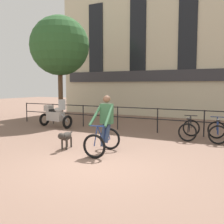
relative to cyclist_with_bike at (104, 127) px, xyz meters
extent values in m
plane|color=#7A5B4C|center=(0.37, -1.29, -0.76)|extent=(60.00, 60.00, 0.00)
cylinder|color=black|center=(-7.13, 3.91, -0.24)|extent=(0.05, 0.05, 1.05)
cylinder|color=black|center=(-5.25, 3.91, -0.24)|extent=(0.05, 0.05, 1.05)
cylinder|color=black|center=(-3.38, 3.91, -0.24)|extent=(0.05, 0.05, 1.05)
cylinder|color=black|center=(-1.50, 3.91, -0.24)|extent=(0.05, 0.05, 1.05)
cylinder|color=black|center=(0.37, 3.91, -0.24)|extent=(0.05, 0.05, 1.05)
cylinder|color=black|center=(2.25, 3.91, -0.24)|extent=(0.05, 0.05, 1.05)
cylinder|color=black|center=(0.37, 3.91, 0.26)|extent=(15.00, 0.04, 0.04)
cylinder|color=black|center=(0.37, 3.91, -0.19)|extent=(15.00, 0.04, 0.04)
cube|color=beige|center=(0.37, 9.71, 3.82)|extent=(18.00, 0.60, 9.17)
cube|color=#333338|center=(0.37, 9.35, 1.84)|extent=(17.10, 0.12, 0.70)
cube|color=black|center=(-5.93, 9.38, 4.28)|extent=(1.10, 0.06, 5.14)
cube|color=black|center=(-2.78, 9.38, 4.28)|extent=(1.10, 0.06, 5.14)
cube|color=black|center=(0.37, 9.38, 4.28)|extent=(1.10, 0.06, 5.14)
torus|color=black|center=(0.06, -0.68, -0.42)|extent=(0.68, 0.13, 0.68)
torus|color=black|center=(-0.04, 0.41, -0.42)|extent=(0.68, 0.13, 0.68)
cylinder|color=navy|center=(0.02, -0.26, -0.19)|extent=(0.08, 0.49, 0.60)
cylinder|color=navy|center=(-0.01, 0.07, -0.22)|extent=(0.06, 0.23, 0.52)
cylinder|color=navy|center=(0.02, -0.16, 0.07)|extent=(0.10, 0.66, 0.10)
cylinder|color=navy|center=(-0.02, 0.19, -0.45)|extent=(0.07, 0.44, 0.08)
cylinder|color=navy|center=(-0.03, 0.29, -0.19)|extent=(0.05, 0.27, 0.47)
cylinder|color=navy|center=(0.05, -0.59, -0.16)|extent=(0.05, 0.23, 0.54)
cylinder|color=navy|center=(0.05, -0.49, 0.10)|extent=(0.48, 0.08, 0.03)
cube|color=black|center=(-0.02, 0.17, 0.06)|extent=(0.14, 0.25, 0.05)
cube|color=#33603D|center=(-0.02, 0.17, 0.39)|extent=(0.38, 0.25, 0.60)
sphere|color=brown|center=(-0.02, 0.17, 0.83)|extent=(0.22, 0.22, 0.22)
cylinder|color=#33603D|center=(-0.19, -0.18, 0.37)|extent=(0.08, 0.71, 0.60)
cylinder|color=#33603D|center=(0.22, -0.14, 0.37)|extent=(0.21, 0.72, 0.60)
cylinder|color=navy|center=(-0.08, 0.07, -0.25)|extent=(0.17, 0.32, 0.69)
cylinder|color=navy|center=(0.06, 0.08, -0.19)|extent=(0.11, 0.30, 0.58)
ellipsoid|color=#332D28|center=(-1.32, -0.10, -0.37)|extent=(0.35, 0.60, 0.27)
cylinder|color=#332D28|center=(-1.27, -0.32, -0.35)|extent=(0.17, 0.17, 0.16)
sphere|color=#332D28|center=(-1.23, -0.48, -0.30)|extent=(0.20, 0.20, 0.20)
cone|color=#332D28|center=(-1.21, -0.56, -0.31)|extent=(0.13, 0.14, 0.11)
cylinder|color=#332D28|center=(-1.40, 0.23, -0.32)|extent=(0.09, 0.19, 0.10)
cylinder|color=#332D28|center=(-1.35, -0.29, -0.59)|extent=(0.06, 0.06, 0.34)
cylinder|color=#332D28|center=(-1.21, -0.26, -0.59)|extent=(0.06, 0.06, 0.34)
cylinder|color=#332D28|center=(-1.43, 0.06, -0.59)|extent=(0.06, 0.06, 0.34)
cylinder|color=#332D28|center=(-1.29, 0.09, -0.59)|extent=(0.06, 0.06, 0.34)
torus|color=black|center=(-3.67, 3.04, -0.45)|extent=(0.19, 0.63, 0.62)
torus|color=black|center=(-5.23, 3.21, -0.45)|extent=(0.19, 0.63, 0.62)
cube|color=#B7B2AD|center=(-4.45, 3.12, -0.23)|extent=(0.90, 0.49, 0.44)
ellipsoid|color=#B7B2AD|center=(-4.26, 3.10, 0.07)|extent=(0.51, 0.37, 0.24)
cube|color=black|center=(-4.56, 3.13, 0.04)|extent=(0.59, 0.36, 0.10)
cylinder|color=#B2B2B7|center=(-3.87, 3.06, -0.27)|extent=(0.44, 0.11, 0.41)
cube|color=silver|center=(-4.00, 3.07, 0.34)|extent=(0.08, 0.44, 0.50)
cube|color=#B7B2AD|center=(-4.90, 3.17, 0.13)|extent=(0.36, 0.39, 0.28)
torus|color=black|center=(1.79, 3.78, -0.43)|extent=(0.66, 0.10, 0.66)
torus|color=black|center=(1.86, 2.73, -0.43)|extent=(0.66, 0.10, 0.66)
cylinder|color=black|center=(1.81, 3.37, -0.20)|extent=(0.06, 0.47, 0.58)
cylinder|color=black|center=(1.84, 3.06, -0.24)|extent=(0.05, 0.22, 0.51)
cylinder|color=black|center=(1.82, 3.28, 0.05)|extent=(0.08, 0.63, 0.10)
cylinder|color=black|center=(1.84, 2.94, -0.46)|extent=(0.05, 0.42, 0.07)
cylinder|color=black|center=(1.85, 2.85, -0.21)|extent=(0.04, 0.25, 0.46)
cylinder|color=black|center=(1.79, 3.69, -0.18)|extent=(0.04, 0.21, 0.52)
cylinder|color=black|center=(1.80, 3.59, 0.08)|extent=(0.48, 0.06, 0.03)
cube|color=black|center=(1.84, 2.96, 0.03)|extent=(0.14, 0.25, 0.05)
torus|color=black|center=(2.72, 3.78, -0.43)|extent=(0.66, 0.16, 0.66)
torus|color=black|center=(2.88, 2.74, -0.43)|extent=(0.66, 0.16, 0.66)
cylinder|color=navy|center=(2.78, 3.37, -0.20)|extent=(0.10, 0.47, 0.58)
cylinder|color=navy|center=(2.83, 3.06, -0.24)|extent=(0.06, 0.22, 0.51)
cylinder|color=navy|center=(2.80, 3.28, 0.05)|extent=(0.13, 0.63, 0.10)
cylinder|color=navy|center=(2.85, 2.95, -0.46)|extent=(0.09, 0.42, 0.07)
cylinder|color=navy|center=(2.86, 2.85, -0.21)|extent=(0.06, 0.25, 0.46)
cylinder|color=navy|center=(2.73, 3.68, -0.18)|extent=(0.06, 0.21, 0.52)
cylinder|color=navy|center=(2.75, 3.59, 0.08)|extent=(0.48, 0.10, 0.03)
cube|color=black|center=(2.84, 2.97, 0.03)|extent=(0.16, 0.26, 0.05)
cylinder|color=brown|center=(-5.62, 5.01, 0.88)|extent=(0.26, 0.26, 3.28)
sphere|color=#2D5B2D|center=(-5.62, 5.01, 3.41)|extent=(3.24, 3.24, 3.24)
camera|label=1|loc=(3.74, -6.66, 1.22)|focal=42.00mm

